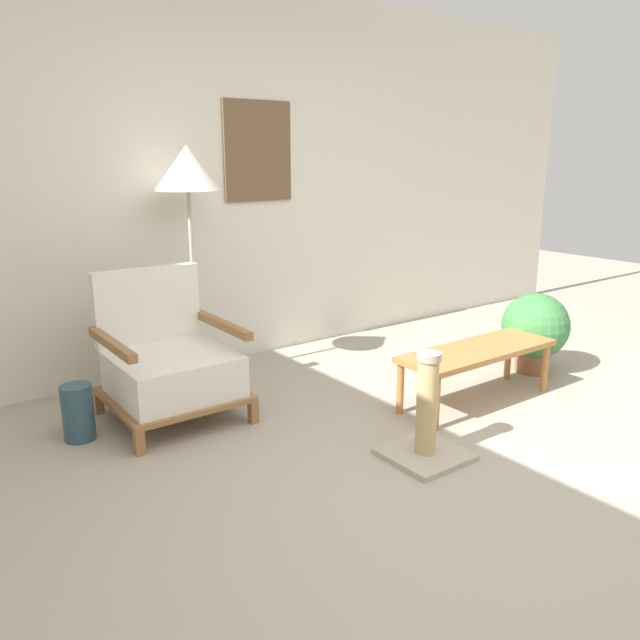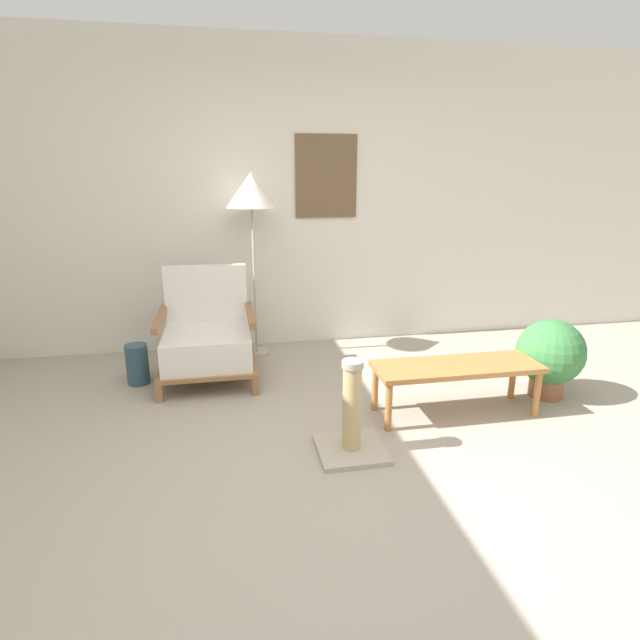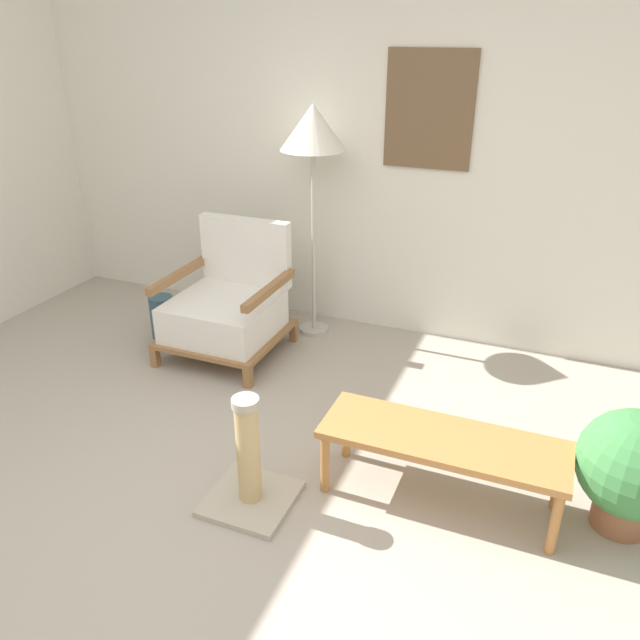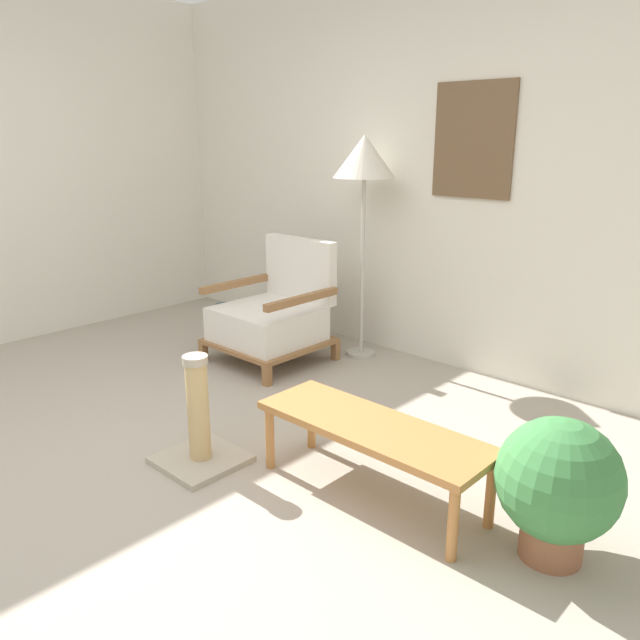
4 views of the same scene
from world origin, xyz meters
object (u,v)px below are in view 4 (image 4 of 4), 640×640
armchair (273,316)px  vase (226,324)px  floor_lamp (365,163)px  scratching_post (199,429)px  potted_plant (558,484)px  coffee_table (372,433)px

armchair → vase: bearing=-179.8°
floor_lamp → vase: (-0.95, -0.51, -1.24)m
vase → scratching_post: (1.38, -1.28, 0.03)m
floor_lamp → vase: bearing=-152.0°
floor_lamp → potted_plant: size_ratio=2.75×
armchair → potted_plant: 2.56m
vase → scratching_post: size_ratio=0.55×
vase → scratching_post: 1.88m
armchair → vase: size_ratio=2.74×
vase → potted_plant: size_ratio=0.55×
armchair → coffee_table: 1.89m
floor_lamp → coffee_table: size_ratio=1.43×
coffee_table → vase: size_ratio=3.53×
scratching_post → armchair: bearing=123.2°
armchair → potted_plant: armchair is taller
armchair → coffee_table: size_ratio=0.78×
armchair → scratching_post: size_ratio=1.51×
floor_lamp → scratching_post: bearing=-76.5°
potted_plant → scratching_post: bearing=-163.0°
potted_plant → scratching_post: size_ratio=1.01×
vase → floor_lamp: bearing=28.0°
armchair → floor_lamp: 1.25m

